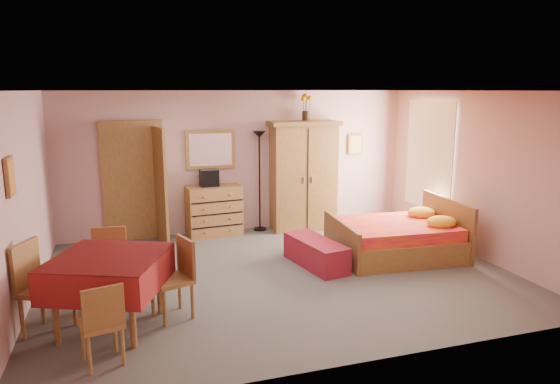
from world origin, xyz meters
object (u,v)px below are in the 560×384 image
object	(u,v)px
chest_of_drawers	(214,211)
floor_lamp	(260,181)
wall_mirror	(210,150)
stereo	(209,178)
bed	(395,229)
chair_south	(101,322)
bench	(316,253)
chair_west	(47,288)
dining_table	(110,292)
chair_east	(171,279)
wardrobe	(303,176)
sunflower_vase	(306,107)
chair_north	(109,267)

from	to	relation	value
chest_of_drawers	floor_lamp	size ratio (longest dim) A/B	0.52
wall_mirror	floor_lamp	bearing A→B (deg)	-7.29
stereo	floor_lamp	world-z (taller)	floor_lamp
bed	chair_south	world-z (taller)	bed
bench	chair_west	size ratio (longest dim) A/B	1.17
wall_mirror	dining_table	world-z (taller)	wall_mirror
floor_lamp	dining_table	distance (m)	4.27
floor_lamp	chair_south	world-z (taller)	floor_lamp
chair_east	floor_lamp	bearing A→B (deg)	-49.23
wall_mirror	chair_west	bearing A→B (deg)	-124.33
bed	bench	distance (m)	1.40
chair_east	chair_south	bearing A→B (deg)	118.68
wall_mirror	chair_south	size ratio (longest dim) A/B	1.06
wall_mirror	stereo	world-z (taller)	wall_mirror
chest_of_drawers	bed	distance (m)	3.24
bench	chair_west	distance (m)	3.73
wardrobe	bench	xyz separation A→B (m)	(-0.53, -2.02, -0.82)
sunflower_vase	bench	size ratio (longest dim) A/B	0.41
wall_mirror	bed	bearing A→B (deg)	-40.26
chair_east	sunflower_vase	bearing A→B (deg)	-59.78
chair_west	wardrobe	bearing A→B (deg)	150.55
wall_mirror	sunflower_vase	world-z (taller)	sunflower_vase
sunflower_vase	dining_table	bearing A→B (deg)	-136.88
wall_mirror	bench	bearing A→B (deg)	-62.12
wardrobe	dining_table	xyz separation A→B (m)	(-3.44, -3.20, -0.61)
chest_of_drawers	floor_lamp	distance (m)	1.01
floor_lamp	wardrobe	size ratio (longest dim) A/B	0.91
stereo	dining_table	world-z (taller)	stereo
wall_mirror	chair_east	world-z (taller)	wall_mirror
chest_of_drawers	bench	world-z (taller)	chest_of_drawers
dining_table	wall_mirror	bearing A→B (deg)	63.31
stereo	bench	distance (m)	2.59
bed	chair_north	size ratio (longest dim) A/B	2.08
chest_of_drawers	stereo	distance (m)	0.61
chair_north	chair_east	world-z (taller)	chair_east
stereo	sunflower_vase	size ratio (longest dim) A/B	0.65
floor_lamp	chair_west	world-z (taller)	floor_lamp
floor_lamp	stereo	bearing A→B (deg)	-176.69
stereo	bench	bearing A→B (deg)	-59.59
wardrobe	stereo	bearing A→B (deg)	179.97
floor_lamp	wardrobe	bearing A→B (deg)	-9.46
sunflower_vase	wall_mirror	bearing A→B (deg)	174.52
sunflower_vase	chair_east	xyz separation A→B (m)	(-2.84, -3.23, -1.83)
wardrobe	dining_table	world-z (taller)	wardrobe
wardrobe	bench	distance (m)	2.25
floor_lamp	sunflower_vase	world-z (taller)	sunflower_vase
chest_of_drawers	chair_north	world-z (taller)	chair_north
chair_north	chair_east	size ratio (longest dim) A/B	0.99
wall_mirror	bed	world-z (taller)	wall_mirror
chair_south	chair_west	size ratio (longest dim) A/B	0.82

